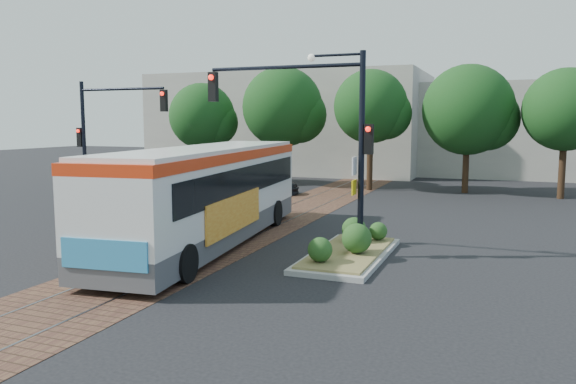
% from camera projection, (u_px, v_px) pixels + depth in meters
% --- Properties ---
extents(ground, '(120.00, 120.00, 0.00)m').
position_uv_depth(ground, '(224.00, 239.00, 19.81)').
color(ground, black).
rests_on(ground, ground).
extents(trackbed, '(3.60, 40.00, 0.02)m').
position_uv_depth(trackbed, '(269.00, 221.00, 23.51)').
color(trackbed, brown).
rests_on(trackbed, ground).
extents(tree_row, '(26.40, 5.60, 7.67)m').
position_uv_depth(tree_row, '(368.00, 110.00, 33.95)').
color(tree_row, '#382314').
rests_on(tree_row, ground).
extents(warehouses, '(40.00, 13.00, 8.00)m').
position_uv_depth(warehouses, '(381.00, 126.00, 46.11)').
color(warehouses, '#ADA899').
rests_on(warehouses, ground).
extents(city_bus, '(3.94, 12.53, 3.30)m').
position_uv_depth(city_bus, '(209.00, 190.00, 18.83)').
color(city_bus, '#4C4C4F').
rests_on(city_bus, ground).
extents(traffic_island, '(2.20, 5.20, 1.13)m').
position_uv_depth(traffic_island, '(350.00, 247.00, 17.20)').
color(traffic_island, gray).
rests_on(traffic_island, ground).
extents(signal_pole_main, '(5.49, 0.46, 6.00)m').
position_uv_depth(signal_pole_main, '(322.00, 121.00, 17.15)').
color(signal_pole_main, black).
rests_on(signal_pole_main, ground).
extents(signal_pole_left, '(4.99, 0.34, 6.00)m').
position_uv_depth(signal_pole_left, '(103.00, 128.00, 26.03)').
color(signal_pole_left, black).
rests_on(signal_pole_left, ground).
extents(officer, '(0.59, 0.40, 1.56)m').
position_uv_depth(officer, '(116.00, 189.00, 28.21)').
color(officer, black).
rests_on(officer, ground).
extents(parked_car, '(4.71, 3.16, 1.27)m').
position_uv_depth(parked_car, '(261.00, 183.00, 31.97)').
color(parked_car, black).
rests_on(parked_car, ground).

